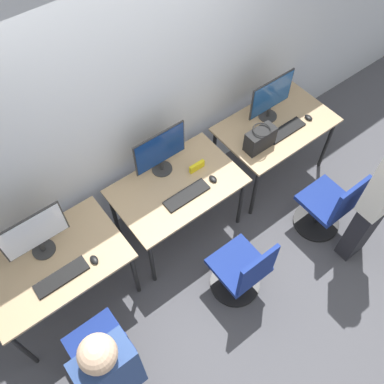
# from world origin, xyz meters

# --- Properties ---
(ground_plane) EXTENTS (20.00, 20.00, 0.00)m
(ground_plane) POSITION_xyz_m (0.00, 0.00, 0.00)
(ground_plane) COLOR #4C4C51
(wall_back) EXTENTS (12.00, 0.05, 2.80)m
(wall_back) POSITION_xyz_m (0.00, 0.87, 1.40)
(wall_back) COLOR silver
(wall_back) RESTS_ON ground_plane
(desk_left) EXTENTS (1.17, 0.74, 0.76)m
(desk_left) POSITION_xyz_m (-1.25, 0.37, 0.68)
(desk_left) COLOR tan
(desk_left) RESTS_ON ground_plane
(monitor_left) EXTENTS (0.53, 0.19, 0.48)m
(monitor_left) POSITION_xyz_m (-1.25, 0.52, 1.02)
(monitor_left) COLOR #2D2D2D
(monitor_left) RESTS_ON desk_left
(keyboard_left) EXTENTS (0.44, 0.13, 0.02)m
(keyboard_left) POSITION_xyz_m (-1.25, 0.21, 0.77)
(keyboard_left) COLOR black
(keyboard_left) RESTS_ON desk_left
(mouse_left) EXTENTS (0.06, 0.09, 0.03)m
(mouse_left) POSITION_xyz_m (-0.97, 0.18, 0.78)
(mouse_left) COLOR black
(mouse_left) RESTS_ON desk_left
(office_chair_left) EXTENTS (0.48, 0.48, 0.89)m
(office_chair_left) POSITION_xyz_m (-1.29, -0.36, 0.36)
(office_chair_left) COLOR black
(office_chair_left) RESTS_ON ground_plane
(person_left) EXTENTS (0.36, 0.22, 1.67)m
(person_left) POSITION_xyz_m (-1.31, -0.73, 0.91)
(person_left) COLOR #232328
(person_left) RESTS_ON ground_plane
(desk_center) EXTENTS (1.17, 0.74, 0.76)m
(desk_center) POSITION_xyz_m (0.00, 0.37, 0.68)
(desk_center) COLOR tan
(desk_center) RESTS_ON ground_plane
(monitor_center) EXTENTS (0.53, 0.19, 0.48)m
(monitor_center) POSITION_xyz_m (0.00, 0.61, 1.02)
(monitor_center) COLOR #2D2D2D
(monitor_center) RESTS_ON desk_center
(keyboard_center) EXTENTS (0.44, 0.13, 0.02)m
(keyboard_center) POSITION_xyz_m (0.00, 0.23, 0.77)
(keyboard_center) COLOR black
(keyboard_center) RESTS_ON desk_center
(mouse_center) EXTENTS (0.06, 0.09, 0.03)m
(mouse_center) POSITION_xyz_m (0.30, 0.22, 0.78)
(mouse_center) COLOR black
(mouse_center) RESTS_ON desk_center
(office_chair_center) EXTENTS (0.48, 0.48, 0.89)m
(office_chair_center) POSITION_xyz_m (0.05, -0.52, 0.36)
(office_chair_center) COLOR black
(office_chair_center) RESTS_ON ground_plane
(desk_right) EXTENTS (1.17, 0.74, 0.76)m
(desk_right) POSITION_xyz_m (1.25, 0.37, 0.68)
(desk_right) COLOR tan
(desk_right) RESTS_ON ground_plane
(monitor_right) EXTENTS (0.53, 0.19, 0.48)m
(monitor_right) POSITION_xyz_m (1.25, 0.51, 1.02)
(monitor_right) COLOR #2D2D2D
(monitor_right) RESTS_ON desk_right
(keyboard_right) EXTENTS (0.44, 0.13, 0.02)m
(keyboard_right) POSITION_xyz_m (1.25, 0.25, 0.77)
(keyboard_right) COLOR black
(keyboard_right) RESTS_ON desk_right
(mouse_right) EXTENTS (0.06, 0.09, 0.03)m
(mouse_right) POSITION_xyz_m (1.56, 0.23, 0.78)
(mouse_right) COLOR black
(mouse_right) RESTS_ON desk_right
(office_chair_right) EXTENTS (0.48, 0.48, 0.89)m
(office_chair_right) POSITION_xyz_m (1.18, -0.52, 0.36)
(office_chair_right) COLOR black
(office_chair_right) RESTS_ON ground_plane
(person_right) EXTENTS (0.36, 0.23, 1.75)m
(person_right) POSITION_xyz_m (1.21, -0.89, 0.97)
(person_right) COLOR #232328
(person_right) RESTS_ON ground_plane
(handbag) EXTENTS (0.30, 0.18, 0.25)m
(handbag) POSITION_xyz_m (0.90, 0.26, 0.87)
(handbag) COLOR black
(handbag) RESTS_ON desk_right
(placard_center) EXTENTS (0.16, 0.03, 0.08)m
(placard_center) POSITION_xyz_m (0.26, 0.41, 0.80)
(placard_center) COLOR yellow
(placard_center) RESTS_ON desk_center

